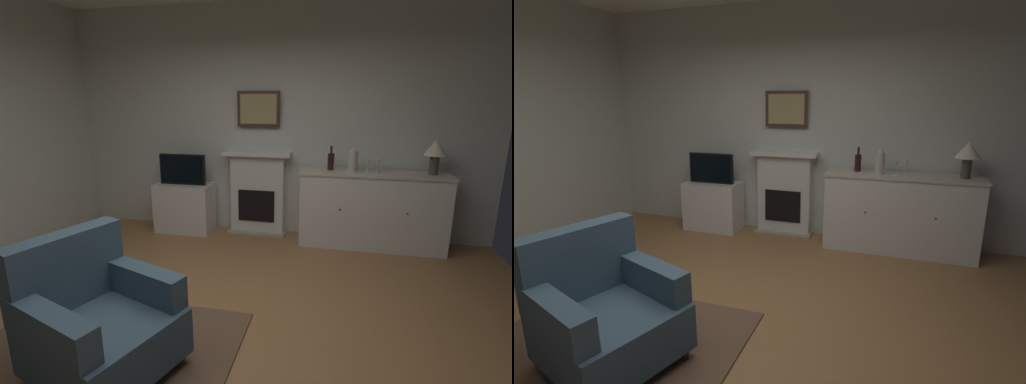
{
  "view_description": "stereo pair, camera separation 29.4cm",
  "coord_description": "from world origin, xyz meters",
  "views": [
    {
      "loc": [
        0.87,
        -2.28,
        1.75
      ],
      "look_at": [
        0.21,
        0.62,
        1.0
      ],
      "focal_mm": 25.75,
      "sensor_mm": 36.0,
      "label": 1
    },
    {
      "loc": [
        1.15,
        -2.2,
        1.75
      ],
      "look_at": [
        0.21,
        0.62,
        1.0
      ],
      "focal_mm": 25.75,
      "sensor_mm": 36.0,
      "label": 2
    }
  ],
  "objects": [
    {
      "name": "sideboard_cabinet",
      "position": [
        1.29,
        2.16,
        0.46
      ],
      "size": [
        1.72,
        0.49,
        0.92
      ],
      "color": "white",
      "rests_on": "ground_plane"
    },
    {
      "name": "framed_picture",
      "position": [
        -0.15,
        2.38,
        1.64
      ],
      "size": [
        0.55,
        0.04,
        0.45
      ],
      "color": "#473323"
    },
    {
      "name": "fireplace_unit",
      "position": [
        -0.15,
        2.34,
        0.55
      ],
      "size": [
        0.87,
        0.3,
        1.1
      ],
      "color": "white",
      "rests_on": "ground_plane"
    },
    {
      "name": "tv_cabinet",
      "position": [
        -1.13,
        2.17,
        0.33
      ],
      "size": [
        0.75,
        0.42,
        0.66
      ],
      "color": "white",
      "rests_on": "ground_plane"
    },
    {
      "name": "tv_set",
      "position": [
        -1.13,
        2.15,
        0.86
      ],
      "size": [
        0.62,
        0.07,
        0.4
      ],
      "color": "black",
      "rests_on": "tv_cabinet"
    },
    {
      "name": "armchair",
      "position": [
        -0.58,
        -0.49,
        0.38
      ],
      "size": [
        1.01,
        0.98,
        0.92
      ],
      "color": "#3F596B",
      "rests_on": "ground_plane"
    },
    {
      "name": "ground_plane",
      "position": [
        0.0,
        0.0,
        -0.05
      ],
      "size": [
        5.53,
        4.99,
        0.1
      ],
      "primitive_type": "cube",
      "color": "#9E7042",
      "rests_on": "ground"
    },
    {
      "name": "wine_bottle",
      "position": [
        0.78,
        2.21,
        1.03
      ],
      "size": [
        0.08,
        0.08,
        0.29
      ],
      "color": "#331419",
      "rests_on": "sideboard_cabinet"
    },
    {
      "name": "vase_decorative",
      "position": [
        1.04,
        2.11,
        1.06
      ],
      "size": [
        0.11,
        0.11,
        0.28
      ],
      "color": "beige",
      "rests_on": "sideboard_cabinet"
    },
    {
      "name": "area_rug",
      "position": [
        -0.69,
        -0.37,
        0.01
      ],
      "size": [
        1.87,
        1.47,
        0.02
      ],
      "primitive_type": "cube",
      "color": "brown",
      "rests_on": "ground_plane"
    },
    {
      "name": "table_lamp",
      "position": [
        1.93,
        2.16,
        1.2
      ],
      "size": [
        0.26,
        0.26,
        0.4
      ],
      "color": "#4C4742",
      "rests_on": "sideboard_cabinet"
    },
    {
      "name": "wine_glass_left",
      "position": [
        1.21,
        2.11,
        1.04
      ],
      "size": [
        0.07,
        0.07,
        0.16
      ],
      "color": "silver",
      "rests_on": "sideboard_cabinet"
    },
    {
      "name": "wine_glass_center",
      "position": [
        1.32,
        2.11,
        1.04
      ],
      "size": [
        0.07,
        0.07,
        0.16
      ],
      "color": "silver",
      "rests_on": "sideboard_cabinet"
    },
    {
      "name": "wall_rear",
      "position": [
        0.0,
        2.46,
        1.46
      ],
      "size": [
        5.53,
        0.06,
        2.93
      ],
      "primitive_type": "cube",
      "color": "silver",
      "rests_on": "ground_plane"
    }
  ]
}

